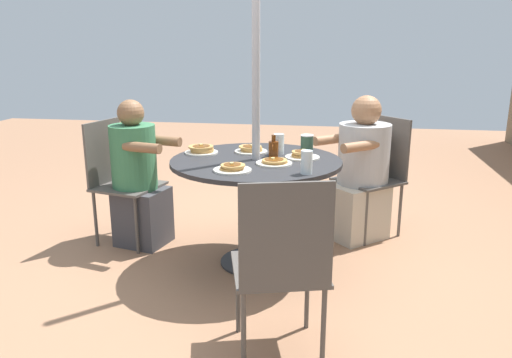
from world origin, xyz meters
TOP-DOWN VIEW (x-y plane):
  - ground_plane at (0.00, 0.00)m, footprint 12.00×12.00m
  - patio_table at (0.00, 0.00)m, footprint 1.12×1.12m
  - umbrella_pole at (0.00, 0.00)m, footprint 0.05×0.05m
  - patio_chair_north at (-0.25, -1.09)m, footprint 0.51×0.51m
  - diner_north at (-0.21, -0.91)m, footprint 0.41×0.51m
  - patio_chair_east at (1.07, 0.29)m, footprint 0.52×0.52m
  - patio_chair_south at (-0.74, 0.83)m, footprint 0.60×0.60m
  - diner_south at (-0.62, 0.70)m, footprint 0.61×0.62m
  - pancake_plate_a at (-0.08, 0.29)m, footprint 0.23×0.23m
  - pancake_plate_b at (0.33, -0.09)m, footprint 0.23×0.23m
  - pancake_plate_c at (-0.21, -0.07)m, footprint 0.23×0.23m
  - pancake_plate_d at (0.12, 0.14)m, footprint 0.23×0.23m
  - pancake_plate_e at (-0.12, -0.40)m, footprint 0.23×0.23m
  - syrup_bottle at (-0.10, 0.10)m, footprint 0.09×0.07m
  - coffee_cup at (-0.33, 0.31)m, footprint 0.09×0.09m
  - drinking_glass_a at (-0.19, 0.13)m, footprint 0.07×0.07m
  - drinking_glass_b at (0.32, 0.35)m, footprint 0.07×0.07m

SIDE VIEW (x-z plane):
  - ground_plane at x=0.00m, z-range 0.00..0.00m
  - diner_south at x=-0.62m, z-range -0.06..1.04m
  - diner_north at x=-0.21m, z-range -0.05..1.03m
  - patio_chair_north at x=-0.25m, z-range 0.06..0.97m
  - patio_chair_east at x=1.07m, z-range 0.06..0.97m
  - patio_chair_south at x=-0.74m, z-range 0.06..0.97m
  - patio_table at x=0.00m, z-range 0.25..0.98m
  - pancake_plate_d at x=0.12m, z-range 0.72..0.76m
  - pancake_plate_b at x=0.33m, z-range 0.72..0.77m
  - pancake_plate_a at x=-0.08m, z-range 0.72..0.78m
  - pancake_plate_c at x=-0.21m, z-range 0.72..0.78m
  - pancake_plate_e at x=-0.12m, z-range 0.72..0.78m
  - syrup_bottle at x=-0.10m, z-range 0.71..0.86m
  - coffee_cup at x=-0.33m, z-range 0.73..0.84m
  - drinking_glass_b at x=0.32m, z-range 0.73..0.87m
  - drinking_glass_a at x=-0.19m, z-range 0.73..0.87m
  - umbrella_pole at x=0.00m, z-range 0.00..2.48m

